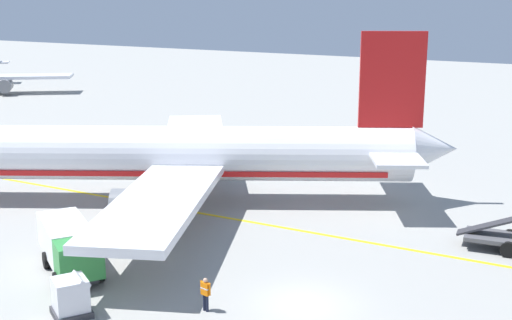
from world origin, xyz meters
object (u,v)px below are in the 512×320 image
(service_truck_catering, at_px, (69,245))
(cargo_container_near, at_px, (71,297))
(airliner_foreground, at_px, (160,154))
(crew_loader_left, at_px, (206,292))

(service_truck_catering, xyz_separation_m, cargo_container_near, (-3.91, -3.70, -0.53))
(airliner_foreground, bearing_deg, crew_loader_left, -137.78)
(airliner_foreground, height_order, crew_loader_left, airliner_foreground)
(airliner_foreground, xyz_separation_m, cargo_container_near, (-16.37, -6.71, -2.49))
(cargo_container_near, distance_m, crew_loader_left, 6.13)
(airliner_foreground, relative_size, cargo_container_near, 16.86)
(service_truck_catering, bearing_deg, crew_loader_left, -94.30)
(airliner_foreground, distance_m, crew_loader_left, 17.89)
(airliner_foreground, height_order, service_truck_catering, airliner_foreground)
(crew_loader_left, bearing_deg, service_truck_catering, 85.70)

